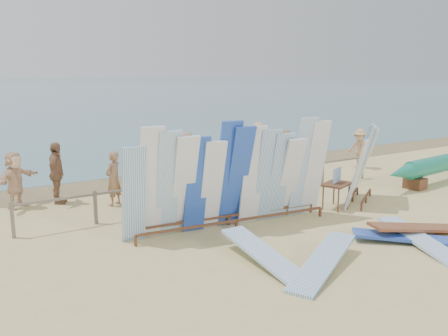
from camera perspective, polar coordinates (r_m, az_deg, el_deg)
ground at (r=12.21m, az=7.76°, el=-7.28°), size 160.00×160.00×0.00m
wet_sand_strip at (r=18.10m, az=-6.95°, el=-0.99°), size 40.00×2.60×0.01m
fence at (r=14.36m, az=0.16°, el=-1.66°), size 12.08×0.08×0.90m
main_surfboard_rack at (r=11.87m, az=1.07°, el=-1.46°), size 5.61×1.23×2.78m
side_surfboard_rack at (r=14.77m, az=16.18°, el=0.13°), size 2.11×1.68×2.45m
outrigger_canoe at (r=18.86m, az=25.00°, el=0.45°), size 6.94×1.28×0.98m
vendor_table at (r=14.14m, az=13.33°, el=-3.16°), size 1.07×0.92×1.20m
flat_board_e at (r=9.94m, az=11.76°, el=-11.95°), size 2.64×1.74×0.38m
flat_board_a at (r=10.02m, az=5.02°, el=-11.54°), size 0.62×2.70×0.42m
flat_board_c at (r=12.58m, az=22.47°, el=-7.51°), size 2.74×1.19×0.40m
flat_board_d at (r=12.03m, az=21.68°, el=-8.32°), size 2.43×2.16×0.22m
flat_board_b at (r=12.00m, az=22.43°, el=-8.43°), size 1.40×2.74×0.24m
beach_chair_left at (r=16.07m, az=2.46°, el=-1.64°), size 0.65×0.67×0.84m
beach_chair_right at (r=15.67m, az=0.59°, el=-1.89°), size 0.61×0.64×0.91m
stroller at (r=15.82m, az=1.45°, el=-1.30°), size 0.57×0.76×0.98m
beachgoer_1 at (r=14.34m, az=-13.15°, el=-1.24°), size 0.67×0.60×1.62m
beachgoer_extra_0 at (r=20.11m, az=15.97°, el=2.26°), size 0.67×1.12×1.62m
beachgoer_5 at (r=17.77m, az=-4.50°, el=1.60°), size 1.06×1.64×1.69m
beachgoer_extra_1 at (r=15.01m, az=-19.49°, el=-0.58°), size 0.92×1.19×1.86m
beachgoer_6 at (r=16.92m, az=1.36°, el=1.36°), size 0.98×0.68×1.83m
beachgoer_2 at (r=15.02m, az=-5.91°, el=-0.00°), size 0.90×0.96×1.84m
beachgoer_9 at (r=19.66m, az=4.14°, el=2.81°), size 1.14×1.23×1.84m
beachgoer_7 at (r=17.92m, az=7.32°, el=1.77°), size 0.70×0.47×1.78m
beachgoer_4 at (r=15.93m, az=-4.76°, el=0.19°), size 0.98×0.86×1.56m
beachgoer_11 at (r=15.00m, az=-23.83°, el=-1.28°), size 1.49×1.41×1.67m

